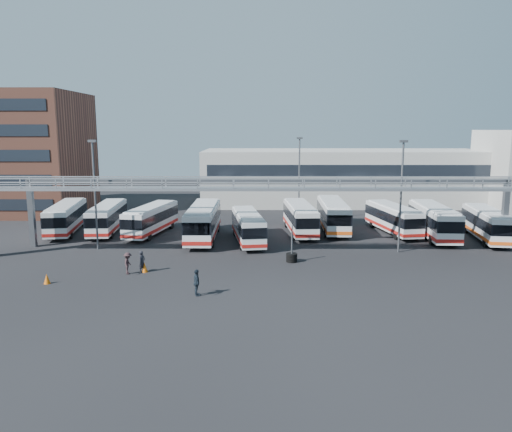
{
  "coord_description": "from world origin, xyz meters",
  "views": [
    {
      "loc": [
        -0.82,
        -37.66,
        11.22
      ],
      "look_at": [
        -1.08,
        6.0,
        3.54
      ],
      "focal_mm": 35.0,
      "sensor_mm": 36.0,
      "label": 1
    }
  ],
  "objects_px": {
    "bus_2": "(151,219)",
    "cone_right": "(145,267)",
    "light_pole_back": "(299,175)",
    "bus_3": "(203,221)",
    "pedestrian_c": "(128,263)",
    "bus_8": "(434,220)",
    "pedestrian_a": "(142,262)",
    "light_pole_left": "(95,189)",
    "light_pole_mid": "(401,190)",
    "bus_1": "(107,217)",
    "bus_9": "(487,223)",
    "tire_stack": "(292,257)",
    "pedestrian_d": "(197,283)",
    "bus_6": "(333,214)",
    "bus_4": "(248,226)",
    "bus_5": "(300,217)",
    "bus_7": "(393,218)",
    "cone_left": "(47,279)",
    "bus_0": "(66,217)"
  },
  "relations": [
    {
      "from": "bus_6",
      "to": "bus_8",
      "type": "bearing_deg",
      "value": -18.25
    },
    {
      "from": "bus_7",
      "to": "cone_right",
      "type": "xyz_separation_m",
      "value": [
        -23.57,
        -15.14,
        -1.31
      ]
    },
    {
      "from": "bus_1",
      "to": "bus_3",
      "type": "xyz_separation_m",
      "value": [
        10.83,
        -3.38,
        0.22
      ]
    },
    {
      "from": "bus_4",
      "to": "pedestrian_a",
      "type": "bearing_deg",
      "value": -135.89
    },
    {
      "from": "pedestrian_a",
      "to": "cone_left",
      "type": "xyz_separation_m",
      "value": [
        -6.3,
        -2.98,
        -0.49
      ]
    },
    {
      "from": "tire_stack",
      "to": "pedestrian_d",
      "type": "bearing_deg",
      "value": -128.68
    },
    {
      "from": "bus_7",
      "to": "pedestrian_a",
      "type": "bearing_deg",
      "value": -156.99
    },
    {
      "from": "light_pole_back",
      "to": "light_pole_left",
      "type": "bearing_deg",
      "value": -145.01
    },
    {
      "from": "light_pole_back",
      "to": "cone_right",
      "type": "xyz_separation_m",
      "value": [
        -13.87,
        -21.6,
        -5.34
      ]
    },
    {
      "from": "tire_stack",
      "to": "bus_3",
      "type": "bearing_deg",
      "value": 134.23
    },
    {
      "from": "light_pole_left",
      "to": "tire_stack",
      "type": "relative_size",
      "value": 3.79
    },
    {
      "from": "pedestrian_a",
      "to": "light_pole_back",
      "type": "bearing_deg",
      "value": -9.22
    },
    {
      "from": "tire_stack",
      "to": "bus_4",
      "type": "bearing_deg",
      "value": 117.74
    },
    {
      "from": "bus_2",
      "to": "cone_left",
      "type": "xyz_separation_m",
      "value": [
        -3.99,
        -17.42,
        -1.33
      ]
    },
    {
      "from": "bus_2",
      "to": "bus_9",
      "type": "relative_size",
      "value": 0.98
    },
    {
      "from": "light_pole_left",
      "to": "light_pole_back",
      "type": "height_order",
      "value": "same"
    },
    {
      "from": "light_pole_mid",
      "to": "tire_stack",
      "type": "xyz_separation_m",
      "value": [
        -10.02,
        -3.45,
        -5.27
      ]
    },
    {
      "from": "light_pole_left",
      "to": "bus_8",
      "type": "relative_size",
      "value": 0.91
    },
    {
      "from": "tire_stack",
      "to": "bus_6",
      "type": "bearing_deg",
      "value": 67.79
    },
    {
      "from": "bus_5",
      "to": "pedestrian_c",
      "type": "distance_m",
      "value": 21.36
    },
    {
      "from": "light_pole_mid",
      "to": "pedestrian_d",
      "type": "relative_size",
      "value": 5.54
    },
    {
      "from": "bus_3",
      "to": "bus_6",
      "type": "bearing_deg",
      "value": 17.94
    },
    {
      "from": "light_pole_back",
      "to": "bus_3",
      "type": "relative_size",
      "value": 0.88
    },
    {
      "from": "bus_3",
      "to": "pedestrian_c",
      "type": "distance_m",
      "value": 13.22
    },
    {
      "from": "bus_2",
      "to": "cone_right",
      "type": "xyz_separation_m",
      "value": [
        2.49,
        -14.4,
        -1.32
      ]
    },
    {
      "from": "bus_2",
      "to": "cone_right",
      "type": "distance_m",
      "value": 14.67
    },
    {
      "from": "light_pole_mid",
      "to": "light_pole_back",
      "type": "xyz_separation_m",
      "value": [
        -8.0,
        15.0,
        0.0
      ]
    },
    {
      "from": "tire_stack",
      "to": "bus_9",
      "type": "bearing_deg",
      "value": 22.83
    },
    {
      "from": "bus_1",
      "to": "bus_3",
      "type": "relative_size",
      "value": 0.9
    },
    {
      "from": "light_pole_mid",
      "to": "bus_7",
      "type": "relative_size",
      "value": 0.99
    },
    {
      "from": "light_pole_back",
      "to": "bus_2",
      "type": "distance_m",
      "value": 18.32
    },
    {
      "from": "bus_3",
      "to": "cone_left",
      "type": "distance_m",
      "value": 17.91
    },
    {
      "from": "bus_8",
      "to": "cone_left",
      "type": "relative_size",
      "value": 14.97
    },
    {
      "from": "bus_1",
      "to": "bus_9",
      "type": "relative_size",
      "value": 0.98
    },
    {
      "from": "bus_6",
      "to": "bus_3",
      "type": "bearing_deg",
      "value": -160.5
    },
    {
      "from": "pedestrian_d",
      "to": "bus_5",
      "type": "bearing_deg",
      "value": -41.93
    },
    {
      "from": "light_pole_left",
      "to": "pedestrian_a",
      "type": "distance_m",
      "value": 10.83
    },
    {
      "from": "bus_7",
      "to": "cone_right",
      "type": "relative_size",
      "value": 13.27
    },
    {
      "from": "bus_8",
      "to": "pedestrian_a",
      "type": "distance_m",
      "value": 30.25
    },
    {
      "from": "bus_0",
      "to": "bus_2",
      "type": "bearing_deg",
      "value": -12.62
    },
    {
      "from": "light_pole_left",
      "to": "bus_7",
      "type": "bearing_deg",
      "value": 14.26
    },
    {
      "from": "pedestrian_a",
      "to": "bus_2",
      "type": "bearing_deg",
      "value": 32.88
    },
    {
      "from": "pedestrian_c",
      "to": "cone_right",
      "type": "bearing_deg",
      "value": -67.74
    },
    {
      "from": "bus_3",
      "to": "bus_5",
      "type": "bearing_deg",
      "value": 17.02
    },
    {
      "from": "bus_9",
      "to": "bus_6",
      "type": "bearing_deg",
      "value": 170.16
    },
    {
      "from": "light_pole_mid",
      "to": "bus_8",
      "type": "height_order",
      "value": "light_pole_mid"
    },
    {
      "from": "bus_6",
      "to": "bus_9",
      "type": "bearing_deg",
      "value": -15.96
    },
    {
      "from": "bus_7",
      "to": "pedestrian_c",
      "type": "bearing_deg",
      "value": -157.24
    },
    {
      "from": "pedestrian_c",
      "to": "bus_8",
      "type": "bearing_deg",
      "value": -66.29
    },
    {
      "from": "bus_6",
      "to": "cone_right",
      "type": "distance_m",
      "value": 23.85
    }
  ]
}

